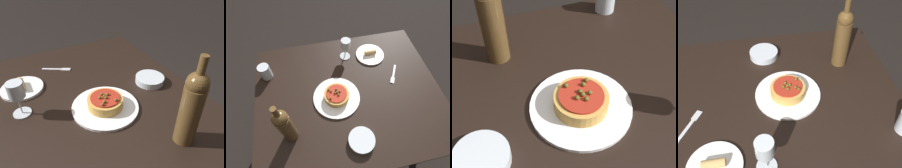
# 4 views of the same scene
# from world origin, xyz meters

# --- Properties ---
(dining_table) EXTENTS (1.18, 0.97, 0.74)m
(dining_table) POSITION_xyz_m (0.00, 0.00, 0.64)
(dining_table) COLOR black
(dining_table) RESTS_ON ground_plane
(dinner_plate) EXTENTS (0.29, 0.29, 0.01)m
(dinner_plate) POSITION_xyz_m (-0.09, -0.02, 0.74)
(dinner_plate) COLOR white
(dinner_plate) RESTS_ON dining_table
(pizza) EXTENTS (0.15, 0.15, 0.06)m
(pizza) POSITION_xyz_m (-0.09, -0.02, 0.77)
(pizza) COLOR gold
(pizza) RESTS_ON dinner_plate
(wine_glass) EXTENTS (0.08, 0.08, 0.16)m
(wine_glass) POSITION_xyz_m (0.05, 0.30, 0.85)
(wine_glass) COLOR silver
(wine_glass) RESTS_ON dining_table
(wine_bottle) EXTENTS (0.07, 0.07, 0.35)m
(wine_bottle) POSITION_xyz_m (-0.38, -0.20, 0.89)
(wine_bottle) COLOR brown
(wine_bottle) RESTS_ON dining_table
(side_bowl) EXTENTS (0.14, 0.14, 0.03)m
(side_bowl) POSITION_xyz_m (-0.01, -0.31, 0.75)
(side_bowl) COLOR silver
(side_bowl) RESTS_ON dining_table
(fork) EXTENTS (0.10, 0.15, 0.00)m
(fork) POSITION_xyz_m (0.33, 0.07, 0.74)
(fork) COLOR silver
(fork) RESTS_ON dining_table
(side_plate) EXTENTS (0.20, 0.20, 0.05)m
(side_plate) POSITION_xyz_m (0.23, 0.28, 0.74)
(side_plate) COLOR white
(side_plate) RESTS_ON dining_table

